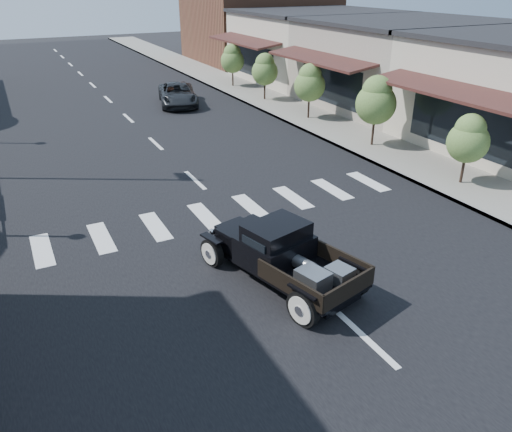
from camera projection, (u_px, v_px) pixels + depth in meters
name	position (u px, v px, depth m)	size (l,w,h in m)	color
ground	(292.00, 271.00, 12.76)	(120.00, 120.00, 0.00)	black
road	(138.00, 128.00, 24.80)	(14.00, 80.00, 0.02)	black
road_markings	(170.00, 157.00, 20.79)	(12.00, 60.00, 0.06)	silver
sidewalk_right	(286.00, 108.00, 28.24)	(3.00, 80.00, 0.15)	gray
storefront_mid	(404.00, 65.00, 28.34)	(10.00, 9.00, 4.50)	#ADA191
storefront_far	(317.00, 47.00, 35.57)	(10.00, 9.00, 4.50)	beige
far_building_right	(259.00, 18.00, 43.27)	(11.00, 10.00, 7.00)	brown
small_tree_a	(466.00, 150.00, 17.34)	(1.43, 1.43, 2.38)	#527134
small_tree_b	(375.00, 112.00, 21.23)	(1.72, 1.72, 2.86)	#527134
small_tree_c	(309.00, 92.00, 25.44)	(1.59, 1.59, 2.64)	#527134
small_tree_d	(265.00, 77.00, 29.37)	(1.54, 1.54, 2.56)	#527134
small_tree_e	(233.00, 66.00, 33.05)	(1.55, 1.55, 2.58)	#527134
hotrod_pickup	(282.00, 254.00, 12.01)	(2.07, 4.44, 1.54)	black
second_car	(178.00, 95.00, 28.87)	(2.04, 4.41, 1.23)	black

